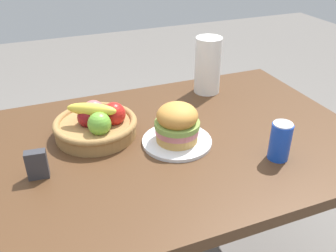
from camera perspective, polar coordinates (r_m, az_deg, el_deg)
name	(u,v)px	position (r m, az deg, el deg)	size (l,w,h in m)	color
dining_table	(163,165)	(1.32, -0.80, -6.03)	(1.40, 0.90, 0.75)	#4C301C
plate	(177,141)	(1.25, 1.39, -2.39)	(0.24, 0.24, 0.01)	white
sandwich	(177,123)	(1.21, 1.43, 0.47)	(0.15, 0.15, 0.13)	tan
soda_can	(280,141)	(1.19, 17.07, -2.27)	(0.07, 0.07, 0.13)	blue
fruit_basket	(96,124)	(1.29, -11.08, 0.36)	(0.29, 0.29, 0.14)	#9E7542
paper_towel_roll	(208,65)	(1.58, 6.21, 9.36)	(0.11, 0.11, 0.24)	white
napkin_holder	(37,165)	(1.13, -19.72, -5.68)	(0.06, 0.03, 0.09)	#333338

